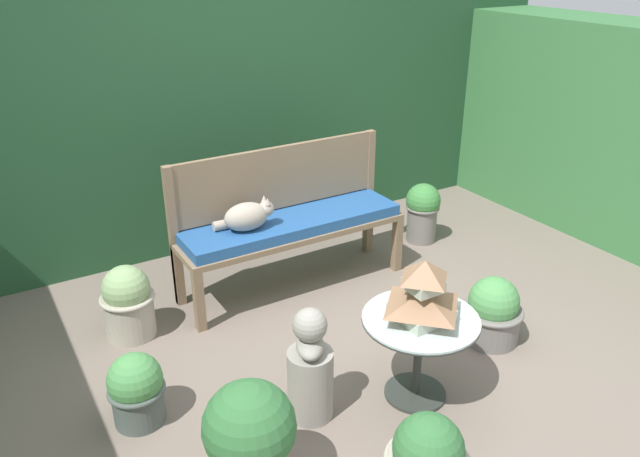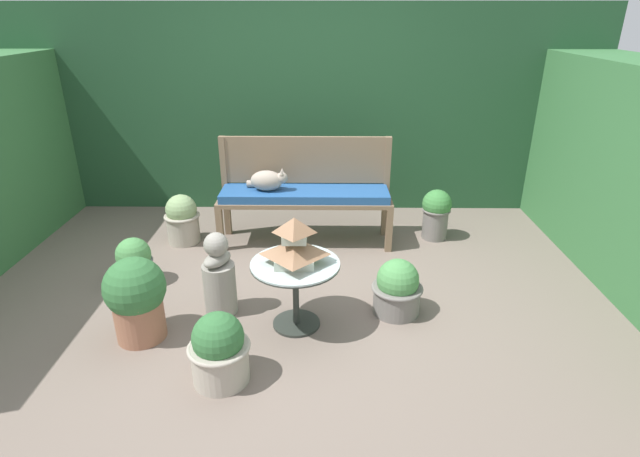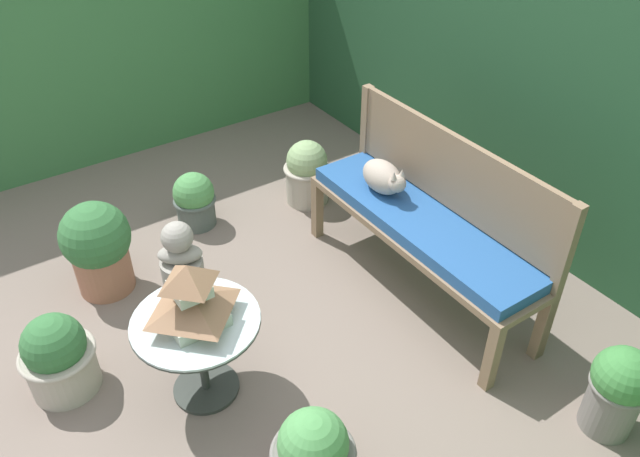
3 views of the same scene
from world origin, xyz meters
TOP-DOWN VIEW (x-y plane):
  - ground at (0.00, 0.00)m, footprint 30.00×30.00m
  - foliage_hedge_back at (0.00, 2.44)m, footprint 6.40×1.08m
  - foliage_hedge_left at (-2.85, 0.15)m, footprint 0.70×3.50m
  - garden_bench at (0.08, 0.98)m, footprint 1.63×0.44m
  - bench_backrest at (0.08, 1.18)m, footprint 1.63×0.06m
  - cat at (-0.27, 0.97)m, footprint 0.40×0.23m
  - patio_table at (0.07, -0.42)m, footprint 0.62×0.62m
  - pagoda_birdhouse at (0.07, -0.42)m, footprint 0.35×0.35m
  - garden_bust at (-0.50, -0.26)m, footprint 0.24×0.28m
  - potted_plant_table_far at (1.35, 1.09)m, footprint 0.28×0.28m
  - potted_plant_patio_mid at (-0.36, -1.01)m, footprint 0.38×0.38m
  - potted_plant_table_near at (-1.00, -0.58)m, footprint 0.41×0.41m
  - potted_plant_bench_left at (-1.29, 0.16)m, footprint 0.30×0.30m
  - potted_plant_hedge_corner at (-1.11, 0.97)m, footprint 0.34×0.34m
  - potted_plant_bench_right at (0.81, -0.25)m, footprint 0.38×0.38m

SIDE VIEW (x-z plane):
  - ground at x=0.00m, z-range 0.00..0.00m
  - potted_plant_bench_right at x=0.81m, z-range -0.02..0.41m
  - potted_plant_bench_left at x=-1.29m, z-range 0.00..0.40m
  - potted_plant_patio_mid at x=-0.36m, z-range -0.01..0.45m
  - potted_plant_hedge_corner at x=-1.11m, z-range 0.00..0.48m
  - potted_plant_table_far at x=1.35m, z-range 0.02..0.52m
  - garden_bust at x=-0.50m, z-range -0.04..0.61m
  - potted_plant_table_near at x=-1.00m, z-range 0.02..0.62m
  - patio_table at x=0.07m, z-range 0.14..0.64m
  - garden_bench at x=0.08m, z-range 0.19..0.73m
  - cat at x=-0.27m, z-range 0.53..0.74m
  - pagoda_birdhouse at x=0.07m, z-range 0.48..0.81m
  - bench_backrest at x=0.08m, z-range 0.22..1.21m
  - foliage_hedge_left at x=-2.85m, z-range 0.00..1.72m
  - foliage_hedge_back at x=0.00m, z-range 0.00..2.17m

